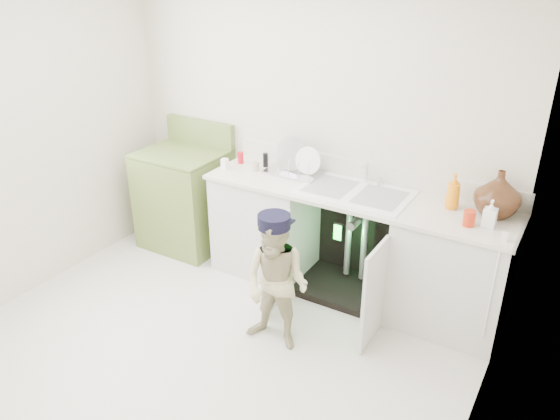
% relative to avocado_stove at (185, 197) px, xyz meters
% --- Properties ---
extents(ground, '(3.50, 3.50, 0.00)m').
position_rel_avocado_stove_xyz_m(ground, '(1.14, -1.18, -0.48)').
color(ground, '#BCB2A5').
rests_on(ground, ground).
extents(room_shell, '(6.00, 5.50, 1.26)m').
position_rel_avocado_stove_xyz_m(room_shell, '(1.14, -1.18, 0.77)').
color(room_shell, beige).
rests_on(room_shell, ground).
extents(counter_run, '(2.44, 1.02, 1.23)m').
position_rel_avocado_stove_xyz_m(counter_run, '(1.73, 0.03, -0.00)').
color(counter_run, silver).
rests_on(counter_run, ground).
extents(avocado_stove, '(0.75, 0.65, 1.16)m').
position_rel_avocado_stove_xyz_m(avocado_stove, '(0.00, 0.00, 0.00)').
color(avocado_stove, olive).
rests_on(avocado_stove, ground).
extents(repair_worker, '(0.50, 0.73, 1.01)m').
position_rel_avocado_stove_xyz_m(repair_worker, '(1.52, -0.85, 0.03)').
color(repair_worker, beige).
rests_on(repair_worker, ground).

